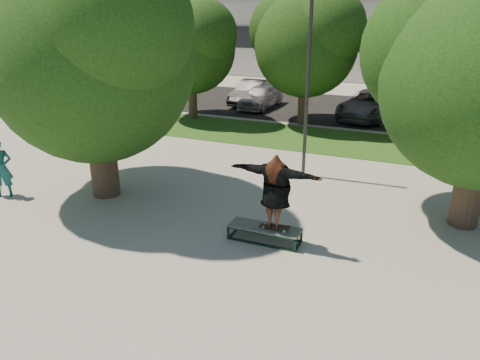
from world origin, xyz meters
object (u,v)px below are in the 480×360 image
at_px(lamppost, 308,84).
at_px(car_grey, 369,105).
at_px(grind_box, 265,234).
at_px(tree_left, 90,47).
at_px(car_dark, 252,92).
at_px(car_silver_b, 455,109).
at_px(car_silver_a, 261,96).
at_px(bystander, 1,168).

bearing_deg(lamppost, car_grey, 85.35).
bearing_deg(grind_box, tree_left, 169.72).
distance_m(car_dark, car_silver_b, 10.82).
bearing_deg(car_silver_a, bystander, -97.34).
relative_size(tree_left, grind_box, 3.95).
bearing_deg(car_grey, car_silver_a, -172.10).
height_order(car_dark, car_grey, car_grey).
bearing_deg(lamppost, bystander, -146.32).
relative_size(grind_box, car_dark, 0.44).
xyz_separation_m(tree_left, bystander, (-2.71, -1.43, -3.52)).
distance_m(car_silver_a, car_dark, 1.15).
relative_size(tree_left, car_silver_a, 1.88).
relative_size(car_dark, car_silver_b, 0.92).
distance_m(tree_left, lamppost, 6.70).
bearing_deg(bystander, car_dark, 44.38).
bearing_deg(tree_left, bystander, -152.23).
distance_m(tree_left, car_silver_b, 17.93).
height_order(lamppost, bystander, lamppost).
xyz_separation_m(lamppost, car_dark, (-6.00, 10.45, -2.48)).
height_order(grind_box, car_silver_b, car_silver_b).
height_order(grind_box, car_dark, car_dark).
bearing_deg(car_silver_b, car_silver_a, -169.76).
bearing_deg(car_silver_a, car_silver_b, 7.60).
xyz_separation_m(grind_box, bystander, (-8.38, -0.40, 0.72)).
distance_m(tree_left, bystander, 4.66).
height_order(bystander, car_grey, bystander).
distance_m(car_silver_a, car_grey, 5.94).
distance_m(lamppost, car_dark, 12.31).
relative_size(lamppost, car_dark, 1.50).
bearing_deg(grind_box, car_dark, 112.52).
relative_size(tree_left, car_dark, 1.75).
height_order(car_silver_a, car_dark, car_dark).
xyz_separation_m(lamppost, bystander, (-8.00, -5.33, -2.24)).
height_order(car_silver_a, car_silver_b, car_silver_a).
distance_m(grind_box, car_grey, 14.48).
bearing_deg(car_dark, car_silver_b, 0.76).
height_order(tree_left, car_grey, tree_left).
height_order(car_grey, car_silver_b, car_grey).
height_order(lamppost, car_silver_a, lamppost).
relative_size(lamppost, grind_box, 3.39).
distance_m(bystander, car_silver_a, 15.27).
distance_m(grind_box, car_silver_a, 15.63).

